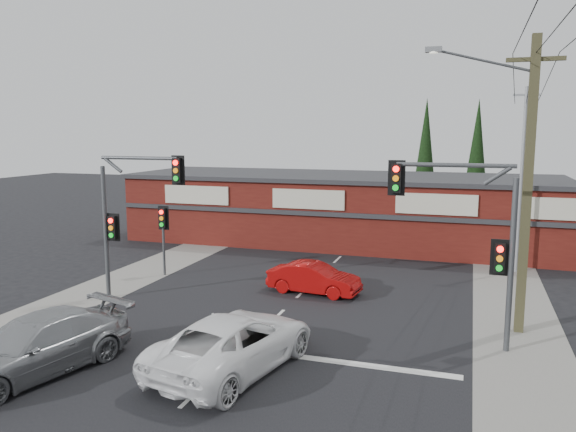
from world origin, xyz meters
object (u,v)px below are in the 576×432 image
(red_sedan, at_px, (314,278))
(utility_pole, at_px, (524,177))
(silver_suv, at_px, (35,346))
(shop_building, at_px, (341,208))
(white_suv, at_px, (234,342))

(red_sedan, relative_size, utility_pole, 0.40)
(silver_suv, distance_m, utility_pole, 16.15)
(shop_building, bearing_deg, silver_suv, -100.15)
(red_sedan, bearing_deg, utility_pole, -99.57)
(silver_suv, xyz_separation_m, utility_pole, (13.29, 7.95, 4.57))
(white_suv, distance_m, utility_pole, 10.96)
(white_suv, bearing_deg, red_sedan, -79.04)
(red_sedan, height_order, shop_building, shop_building)
(shop_building, bearing_deg, red_sedan, -82.78)
(white_suv, xyz_separation_m, silver_suv, (-5.27, -2.05, 0.01))
(white_suv, relative_size, red_sedan, 1.48)
(utility_pole, bearing_deg, silver_suv, -149.09)
(white_suv, bearing_deg, silver_suv, 33.23)
(shop_building, height_order, utility_pole, utility_pole)
(silver_suv, bearing_deg, shop_building, 95.93)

